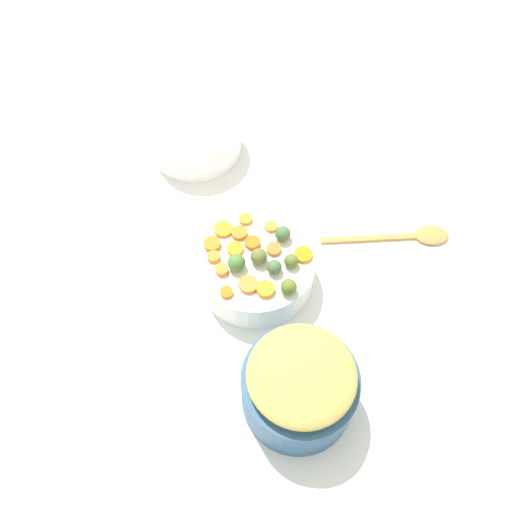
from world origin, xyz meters
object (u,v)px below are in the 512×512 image
at_px(metal_pot, 299,390).
at_px(casserole_dish, 195,136).
at_px(serving_bowl_carrots, 256,269).
at_px(wooden_spoon, 411,236).

relative_size(metal_pot, casserole_dish, 0.91).
bearing_deg(serving_bowl_carrots, wooden_spoon, -54.19).
xyz_separation_m(metal_pot, wooden_spoon, (0.43, -0.14, -0.05)).
height_order(serving_bowl_carrots, wooden_spoon, serving_bowl_carrots).
bearing_deg(metal_pot, wooden_spoon, -17.62).
height_order(wooden_spoon, casserole_dish, casserole_dish).
bearing_deg(casserole_dish, serving_bowl_carrots, -139.59).
bearing_deg(casserole_dish, metal_pot, -141.81).
xyz_separation_m(serving_bowl_carrots, metal_pot, (-0.22, -0.16, 0.02)).
distance_m(metal_pot, casserole_dish, 0.67).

